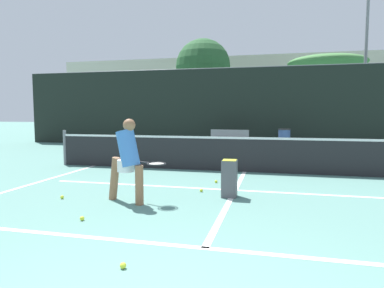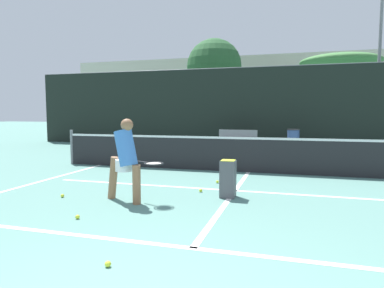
% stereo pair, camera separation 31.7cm
% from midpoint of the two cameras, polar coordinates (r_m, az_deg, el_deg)
% --- Properties ---
extents(court_baseline_near, '(11.00, 0.10, 0.01)m').
position_cam_midpoint_polar(court_baseline_near, '(4.22, 2.40, -16.98)').
color(court_baseline_near, white).
rests_on(court_baseline_near, ground).
extents(court_service_line, '(8.25, 0.10, 0.01)m').
position_cam_midpoint_polar(court_service_line, '(7.16, 8.46, -7.69)').
color(court_service_line, white).
rests_on(court_service_line, ground).
extents(court_center_mark, '(0.10, 5.40, 0.01)m').
position_cam_midpoint_polar(court_center_mark, '(6.75, 7.96, -8.49)').
color(court_center_mark, white).
rests_on(court_center_mark, ground).
extents(court_sideline_left, '(0.10, 6.40, 0.01)m').
position_cam_midpoint_polar(court_sideline_left, '(8.62, -23.41, -5.87)').
color(court_sideline_left, white).
rests_on(court_sideline_left, ground).
extents(net, '(11.09, 0.09, 1.07)m').
position_cam_midpoint_polar(net, '(9.30, 10.40, -1.57)').
color(net, slate).
rests_on(net, ground).
extents(fence_back, '(24.00, 0.06, 3.71)m').
position_cam_midpoint_polar(fence_back, '(16.11, 13.00, 5.98)').
color(fence_back, black).
rests_on(fence_back, ground).
extents(player_practicing, '(1.21, 0.47, 1.50)m').
position_cam_midpoint_polar(player_practicing, '(6.18, -9.54, -2.18)').
color(player_practicing, '#8C6042').
rests_on(player_practicing, ground).
extents(tennis_ball_scattered_0, '(0.07, 0.07, 0.07)m').
position_cam_midpoint_polar(tennis_ball_scattered_0, '(7.86, 5.42, -6.28)').
color(tennis_ball_scattered_0, '#D1E033').
rests_on(tennis_ball_scattered_0, ground).
extents(tennis_ball_scattered_1, '(0.07, 0.07, 0.07)m').
position_cam_midpoint_polar(tennis_ball_scattered_1, '(6.97, 2.77, -7.74)').
color(tennis_ball_scattered_1, '#D1E033').
rests_on(tennis_ball_scattered_1, ground).
extents(tennis_ball_scattered_2, '(0.07, 0.07, 0.07)m').
position_cam_midpoint_polar(tennis_ball_scattered_2, '(5.49, -16.95, -11.55)').
color(tennis_ball_scattered_2, '#D1E033').
rests_on(tennis_ball_scattered_2, ground).
extents(tennis_ball_scattered_3, '(0.07, 0.07, 0.07)m').
position_cam_midpoint_polar(tennis_ball_scattered_3, '(3.82, -11.42, -19.03)').
color(tennis_ball_scattered_3, '#D1E033').
rests_on(tennis_ball_scattered_3, ground).
extents(tennis_ball_scattered_4, '(0.07, 0.07, 0.07)m').
position_cam_midpoint_polar(tennis_ball_scattered_4, '(6.93, -19.56, -8.13)').
color(tennis_ball_scattered_4, '#D1E033').
rests_on(tennis_ball_scattered_4, ground).
extents(ball_hopper, '(0.28, 0.28, 0.71)m').
position_cam_midpoint_polar(ball_hopper, '(6.54, 7.40, -5.62)').
color(ball_hopper, '#4C4C51').
rests_on(ball_hopper, ground).
extents(courtside_bench, '(1.72, 0.50, 0.86)m').
position_cam_midpoint_polar(courtside_bench, '(14.97, 8.15, 0.85)').
color(courtside_bench, slate).
rests_on(courtside_bench, ground).
extents(trash_bin, '(0.52, 0.52, 0.92)m').
position_cam_midpoint_polar(trash_bin, '(15.04, 17.10, 0.65)').
color(trash_bin, '#384C7F').
rests_on(trash_bin, ground).
extents(parked_car, '(1.68, 4.41, 1.42)m').
position_cam_midpoint_polar(parked_car, '(21.10, 0.43, 2.51)').
color(parked_car, silver).
rests_on(parked_car, ground).
extents(floodlight_mast, '(1.10, 0.24, 9.66)m').
position_cam_midpoint_polar(floodlight_mast, '(20.71, 29.37, 16.91)').
color(floodlight_mast, slate).
rests_on(floodlight_mast, ground).
extents(tree_west, '(3.87, 3.87, 6.80)m').
position_cam_midpoint_polar(tree_west, '(24.86, 4.10, 12.73)').
color(tree_west, brown).
rests_on(tree_west, ground).
extents(tree_mid, '(4.83, 4.83, 5.19)m').
position_cam_midpoint_polar(tree_mid, '(23.62, 23.81, 12.32)').
color(tree_mid, brown).
rests_on(tree_mid, ground).
extents(building_far, '(36.00, 2.40, 6.23)m').
position_cam_midpoint_polar(building_far, '(29.51, 14.55, 8.00)').
color(building_far, beige).
rests_on(building_far, ground).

